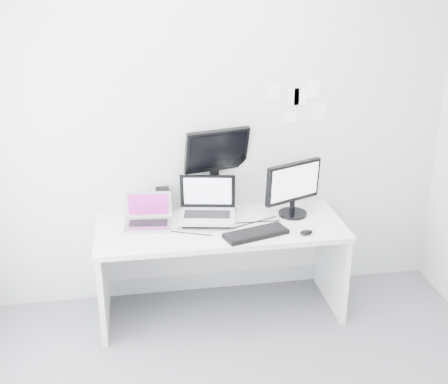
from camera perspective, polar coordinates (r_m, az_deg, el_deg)
The scene contains 15 objects.
back_wall at distance 4.28m, azimuth -1.06°, elevation 6.16°, with size 3.60×3.60×0.00m, color silver.
desk at distance 4.35m, azimuth -0.30°, elevation -7.71°, with size 1.80×0.70×0.73m, color silver.
macbook at distance 4.15m, azimuth -7.60°, elevation -1.82°, with size 0.34×0.25×0.25m, color #B3B3B8.
speaker at distance 4.37m, azimuth -6.08°, elevation -0.87°, with size 0.10×0.10×0.20m, color black.
dell_laptop at distance 4.16m, azimuth -1.71°, elevation -0.90°, with size 0.41×0.32×0.34m, color #B9BBC0.
rear_monitor at distance 4.33m, azimuth -0.82°, elevation 2.37°, with size 0.49×0.18×0.67m, color black.
samsung_monitor at distance 4.30m, azimuth 6.94°, elevation 0.36°, with size 0.47×0.22×0.43m, color black.
keyboard at distance 4.03m, azimuth 3.18°, elevation -4.14°, with size 0.46×0.16×0.03m, color black.
mouse at distance 4.08m, azimuth 8.16°, elevation -3.98°, with size 0.10×0.06×0.03m, color black.
wall_note_0 at distance 4.30m, azimuth 4.97°, elevation 9.85°, with size 0.10×0.00×0.14m, color white.
wall_note_1 at distance 4.34m, azimuth 6.90°, elevation 9.36°, with size 0.09×0.00×0.13m, color white.
wall_note_2 at distance 4.38m, azimuth 8.85°, elevation 10.03°, with size 0.10×0.00×0.14m, color white.
wall_note_3 at distance 4.38m, azimuth 6.55°, elevation 7.31°, with size 0.11×0.00×0.08m, color white.
wall_note_4 at distance 4.36m, azimuth 7.59°, elevation 9.40°, with size 0.10×0.00×0.14m, color white.
wall_note_5 at distance 4.43m, azimuth 9.33°, elevation 7.92°, with size 0.11×0.00×0.13m, color white.
Camera 1 is at (-0.58, -2.48, 2.52)m, focal length 46.12 mm.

